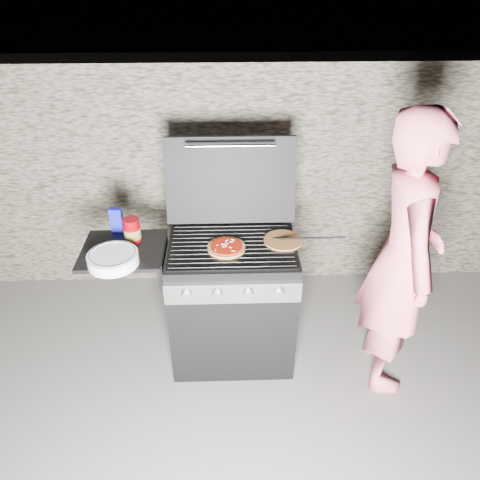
{
  "coord_description": "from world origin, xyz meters",
  "views": [
    {
      "loc": [
        -0.03,
        -2.39,
        2.5
      ],
      "look_at": [
        0.05,
        0.0,
        0.95
      ],
      "focal_mm": 35.0,
      "sensor_mm": 36.0,
      "label": 1
    }
  ],
  "objects_px": {
    "gas_grill": "(195,303)",
    "sauce_jar": "(132,230)",
    "person": "(402,259)",
    "pizza_topped": "(226,247)"
  },
  "relations": [
    {
      "from": "gas_grill",
      "to": "sauce_jar",
      "type": "bearing_deg",
      "value": 166.01
    },
    {
      "from": "person",
      "to": "gas_grill",
      "type": "bearing_deg",
      "value": 86.04
    },
    {
      "from": "pizza_topped",
      "to": "sauce_jar",
      "type": "distance_m",
      "value": 0.6
    },
    {
      "from": "pizza_topped",
      "to": "sauce_jar",
      "type": "xyz_separation_m",
      "value": [
        -0.58,
        0.13,
        0.06
      ]
    },
    {
      "from": "gas_grill",
      "to": "person",
      "type": "relative_size",
      "value": 0.73
    },
    {
      "from": "sauce_jar",
      "to": "person",
      "type": "xyz_separation_m",
      "value": [
        1.62,
        -0.27,
        -0.07
      ]
    },
    {
      "from": "gas_grill",
      "to": "person",
      "type": "bearing_deg",
      "value": -8.14
    },
    {
      "from": "pizza_topped",
      "to": "sauce_jar",
      "type": "relative_size",
      "value": 1.48
    },
    {
      "from": "gas_grill",
      "to": "sauce_jar",
      "type": "xyz_separation_m",
      "value": [
        -0.37,
        0.09,
        0.52
      ]
    },
    {
      "from": "pizza_topped",
      "to": "person",
      "type": "xyz_separation_m",
      "value": [
        1.03,
        -0.14,
        -0.01
      ]
    }
  ]
}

